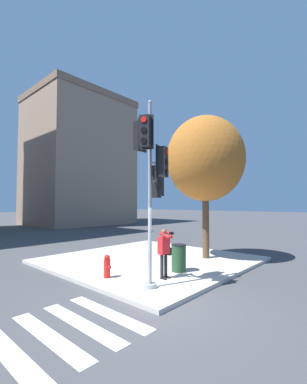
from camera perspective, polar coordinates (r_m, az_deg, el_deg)
The scene contains 9 objects.
ground_plane at distance 7.30m, azimuth 0.77°, elevation -23.64°, with size 160.00×160.00×0.00m, color #424244.
sidewalk_corner at distance 12.03m, azimuth -0.82°, elevation -14.85°, with size 8.00×8.00×0.13m.
crosswalk_stripes at distance 6.18m, azimuth -22.32°, elevation -27.51°, with size 3.28×2.83×0.01m.
traffic_signal_pole at distance 7.80m, azimuth -0.59°, elevation 5.83°, with size 1.13×1.14×5.65m.
person_photographer at distance 8.82m, azimuth 2.44°, elevation -12.47°, with size 0.58×0.54×1.64m.
street_tree at distance 12.28m, azimuth 11.41°, elevation 7.19°, with size 3.60×3.60×6.56m.
fire_hydrant at distance 9.13m, azimuth -10.29°, elevation -15.92°, with size 0.22×0.28×0.77m.
trash_bin at distance 9.79m, azimuth 5.64°, elevation -14.35°, with size 0.55×0.55×0.98m.
building_right at distance 35.09m, azimuth -16.24°, elevation 6.65°, with size 11.66×10.26×16.33m.
Camera 1 is at (-5.12, -4.49, 2.63)m, focal length 24.00 mm.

